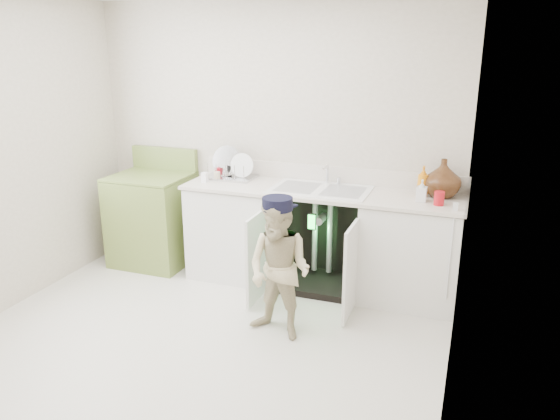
# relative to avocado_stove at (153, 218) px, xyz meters

# --- Properties ---
(ground) EXTENTS (3.50, 3.50, 0.00)m
(ground) POSITION_rel_avocado_stove_xyz_m (1.15, -1.18, -0.46)
(ground) COLOR beige
(ground) RESTS_ON ground
(room_shell) EXTENTS (6.00, 5.50, 1.26)m
(room_shell) POSITION_rel_avocado_stove_xyz_m (1.15, -1.18, 0.79)
(room_shell) COLOR beige
(room_shell) RESTS_ON ground
(counter_run) EXTENTS (2.44, 1.02, 1.22)m
(counter_run) POSITION_rel_avocado_stove_xyz_m (1.73, 0.03, 0.01)
(counter_run) COLOR silver
(counter_run) RESTS_ON ground
(avocado_stove) EXTENTS (0.72, 0.65, 1.12)m
(avocado_stove) POSITION_rel_avocado_stove_xyz_m (0.00, 0.00, 0.00)
(avocado_stove) COLOR olive
(avocado_stove) RESTS_ON ground
(repair_worker) EXTENTS (0.59, 0.87, 1.07)m
(repair_worker) POSITION_rel_avocado_stove_xyz_m (1.67, -0.93, 0.08)
(repair_worker) COLOR beige
(repair_worker) RESTS_ON ground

